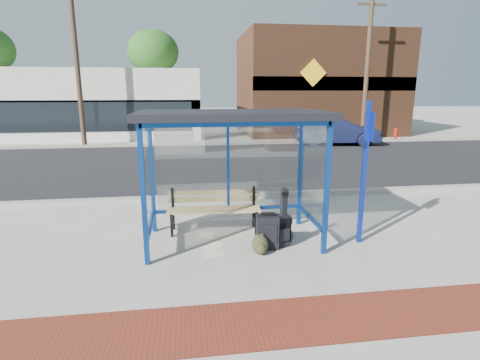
{
  "coord_description": "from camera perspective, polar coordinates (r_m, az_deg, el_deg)",
  "views": [
    {
      "loc": [
        -0.79,
        -6.55,
        2.75
      ],
      "look_at": [
        0.16,
        0.2,
        1.14
      ],
      "focal_mm": 28.0,
      "sensor_mm": 36.0,
      "label": 1
    }
  ],
  "objects": [
    {
      "name": "suitcase",
      "position": [
        6.75,
        4.22,
        -7.9
      ],
      "size": [
        0.41,
        0.29,
        0.67
      ],
      "rotation": [
        0.0,
        0.0,
        -0.09
      ],
      "color": "black",
      "rests_on": "ground"
    },
    {
      "name": "utility_pole_west",
      "position": [
        20.66,
        -23.59,
        16.03
      ],
      "size": [
        1.6,
        0.24,
        8.0
      ],
      "color": "#4C3826",
      "rests_on": "ground"
    },
    {
      "name": "storefront_white",
      "position": [
        25.88,
        -26.99,
        10.25
      ],
      "size": [
        18.0,
        6.04,
        4.0
      ],
      "color": "silver",
      "rests_on": "ground"
    },
    {
      "name": "newspaper_a",
      "position": [
        7.46,
        -5.18,
        -8.34
      ],
      "size": [
        0.33,
        0.38,
        0.01
      ],
      "primitive_type": "cube",
      "rotation": [
        0.0,
        0.0,
        1.38
      ],
      "color": "white",
      "rests_on": "ground"
    },
    {
      "name": "bus_shelter",
      "position": [
        6.7,
        -1.24,
        7.49
      ],
      "size": [
        3.3,
        1.8,
        2.42
      ],
      "color": "navy",
      "rests_on": "ground"
    },
    {
      "name": "curb_far",
      "position": [
        19.85,
        -5.71,
        5.47
      ],
      "size": [
        60.0,
        0.25,
        0.12
      ],
      "primitive_type": "cube",
      "color": "gray",
      "rests_on": "ground"
    },
    {
      "name": "tree_mid",
      "position": [
        28.76,
        -13.09,
        18.39
      ],
      "size": [
        3.6,
        3.6,
        7.03
      ],
      "color": "#4C3826",
      "rests_on": "ground"
    },
    {
      "name": "brick_paver_strip",
      "position": [
        4.88,
        2.89,
        -20.98
      ],
      "size": [
        60.0,
        1.0,
        0.01
      ],
      "primitive_type": "cube",
      "color": "maroon",
      "rests_on": "ground"
    },
    {
      "name": "curb_near",
      "position": [
        9.86,
        -3.14,
        -2.54
      ],
      "size": [
        60.0,
        0.25,
        0.12
      ],
      "primitive_type": "cube",
      "color": "gray",
      "rests_on": "ground"
    },
    {
      "name": "sign_post",
      "position": [
        7.06,
        18.5,
        2.1
      ],
      "size": [
        0.12,
        0.33,
        2.6
      ],
      "rotation": [
        0.0,
        0.0,
        -0.12
      ],
      "color": "#0D2595",
      "rests_on": "ground"
    },
    {
      "name": "parked_car",
      "position": [
        20.43,
        14.5,
        7.2
      ],
      "size": [
        4.52,
        2.01,
        1.44
      ],
      "primitive_type": "imported",
      "rotation": [
        0.0,
        0.0,
        1.46
      ],
      "color": "#171D41",
      "rests_on": "ground"
    },
    {
      "name": "storefront_brown",
      "position": [
        26.55,
        11.65,
        14.04
      ],
      "size": [
        10.0,
        7.08,
        6.4
      ],
      "color": "#59331E",
      "rests_on": "ground"
    },
    {
      "name": "bench",
      "position": [
        7.53,
        -4.01,
        -4.16
      ],
      "size": [
        1.87,
        0.54,
        0.87
      ],
      "rotation": [
        0.0,
        0.0,
        -0.05
      ],
      "color": "black",
      "rests_on": "ground"
    },
    {
      "name": "street_asphalt",
      "position": [
        14.83,
        -4.85,
        2.6
      ],
      "size": [
        60.0,
        10.0,
        0.0
      ],
      "primitive_type": "cube",
      "color": "black",
      "rests_on": "ground"
    },
    {
      "name": "ground",
      "position": [
        7.15,
        -1.09,
        -9.32
      ],
      "size": [
        120.0,
        120.0,
        0.0
      ],
      "primitive_type": "plane",
      "color": "#B2ADA0",
      "rests_on": "ground"
    },
    {
      "name": "guitar_bag",
      "position": [
        6.81,
        6.6,
        -7.14
      ],
      "size": [
        0.4,
        0.2,
        1.04
      ],
      "rotation": [
        0.0,
        0.0,
        0.24
      ],
      "color": "black",
      "rests_on": "ground"
    },
    {
      "name": "backpack",
      "position": [
        6.57,
        3.11,
        -9.87
      ],
      "size": [
        0.3,
        0.28,
        0.35
      ],
      "rotation": [
        0.0,
        0.0,
        0.05
      ],
      "color": "#2B2C18",
      "rests_on": "ground"
    },
    {
      "name": "utility_pole_east",
      "position": [
        22.26,
        18.83,
        16.14
      ],
      "size": [
        1.6,
        0.24,
        8.0
      ],
      "color": "#4C3826",
      "rests_on": "ground"
    },
    {
      "name": "fire_hydrant",
      "position": [
        23.5,
        22.63,
        6.54
      ],
      "size": [
        0.31,
        0.21,
        0.71
      ],
      "rotation": [
        0.0,
        0.0,
        0.05
      ],
      "color": "#B71E0D",
      "rests_on": "ground"
    },
    {
      "name": "far_sidewalk",
      "position": [
        21.74,
        -5.93,
        6.0
      ],
      "size": [
        60.0,
        4.0,
        0.01
      ],
      "primitive_type": "cube",
      "color": "#B2ADA0",
      "rests_on": "ground"
    },
    {
      "name": "newspaper_c",
      "position": [
        6.95,
        -3.91,
        -10.02
      ],
      "size": [
        0.42,
        0.42,
        0.01
      ],
      "primitive_type": "cube",
      "rotation": [
        0.0,
        0.0,
        0.72
      ],
      "color": "white",
      "rests_on": "ground"
    },
    {
      "name": "tree_right",
      "position": [
        31.61,
        17.72,
        17.64
      ],
      "size": [
        3.6,
        3.6,
        7.03
      ],
      "color": "#4C3826",
      "rests_on": "ground"
    },
    {
      "name": "newspaper_b",
      "position": [
        6.66,
        -4.0,
        -11.09
      ],
      "size": [
        0.43,
        0.36,
        0.01
      ],
      "primitive_type": "cube",
      "rotation": [
        0.0,
        0.0,
        0.15
      ],
      "color": "white",
      "rests_on": "ground"
    }
  ]
}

